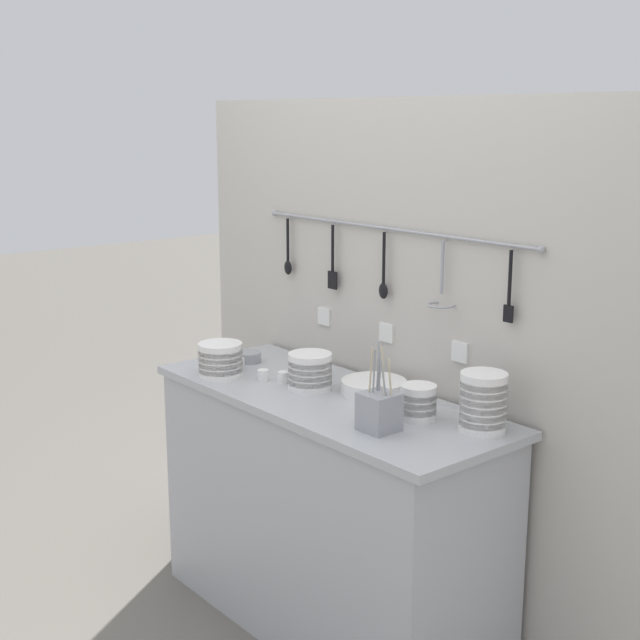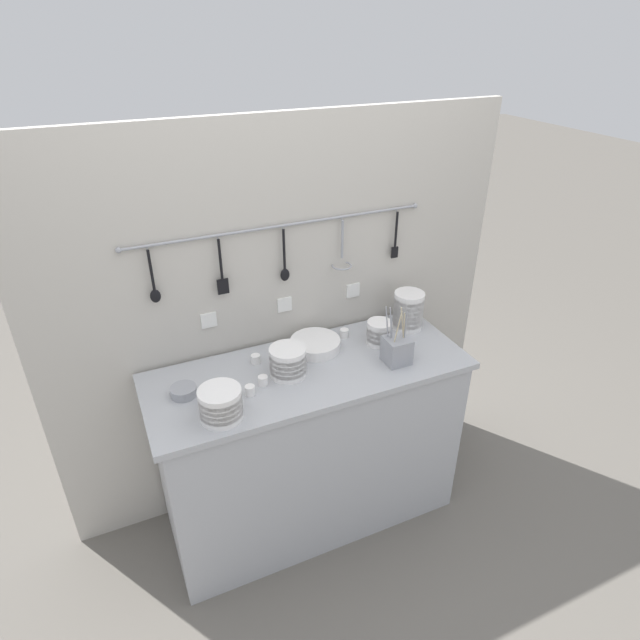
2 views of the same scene
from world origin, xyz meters
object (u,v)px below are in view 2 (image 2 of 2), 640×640
object	(u,v)px
plate_stack	(315,344)
steel_mixing_bowl	(184,391)
bowl_stack_tall_left	(379,333)
cup_back_left	(256,359)
cutlery_caddy	(397,350)
cup_front_right	(203,399)
bowl_stack_short_front	(221,404)
cup_edge_near	(344,333)
bowl_stack_wide_centre	(408,310)
cup_edge_far	(263,381)
cup_by_caddy	(250,390)
bowl_stack_nested_right	(288,362)

from	to	relation	value
plate_stack	steel_mixing_bowl	bearing A→B (deg)	-170.98
bowl_stack_tall_left	cup_back_left	size ratio (longest dim) A/B	2.83
cutlery_caddy	cup_front_right	size ratio (longest dim) A/B	6.63
cup_back_left	bowl_stack_tall_left	bearing A→B (deg)	-7.82
bowl_stack_tall_left	cup_back_left	world-z (taller)	bowl_stack_tall_left
bowl_stack_short_front	cup_front_right	distance (m)	0.13
bowl_stack_short_front	cup_edge_near	xyz separation A→B (m)	(0.71, 0.35, -0.05)
bowl_stack_wide_centre	steel_mixing_bowl	world-z (taller)	bowl_stack_wide_centre
cutlery_caddy	cup_edge_far	xyz separation A→B (m)	(-0.61, 0.08, -0.04)
cup_by_caddy	cup_front_right	world-z (taller)	same
bowl_stack_tall_left	cup_by_caddy	size ratio (longest dim) A/B	2.83
bowl_stack_tall_left	cup_back_left	distance (m)	0.60
cup_front_right	cutlery_caddy	bearing A→B (deg)	-4.09
bowl_stack_nested_right	cup_front_right	distance (m)	0.39
plate_stack	bowl_stack_wide_centre	bearing A→B (deg)	-0.35
steel_mixing_bowl	cup_edge_near	xyz separation A→B (m)	(0.82, 0.14, 0.00)
bowl_stack_nested_right	cutlery_caddy	xyz separation A→B (m)	(0.48, -0.11, -0.00)
bowl_stack_nested_right	cutlery_caddy	size ratio (longest dim) A/B	0.58
bowl_stack_tall_left	bowl_stack_wide_centre	size ratio (longest dim) A/B	0.62
bowl_stack_tall_left	bowl_stack_nested_right	size ratio (longest dim) A/B	0.74
bowl_stack_wide_centre	cup_edge_far	distance (m)	0.84
bowl_stack_wide_centre	cup_edge_near	size ratio (longest dim) A/B	4.56
cutlery_caddy	cup_edge_near	distance (m)	0.32
bowl_stack_short_front	cup_edge_near	size ratio (longest dim) A/B	4.03
bowl_stack_short_front	bowl_stack_nested_right	xyz separation A→B (m)	(0.34, 0.16, 0.00)
steel_mixing_bowl	cup_edge_far	bearing A→B (deg)	-11.40
steel_mixing_bowl	bowl_stack_wide_centre	bearing A→B (deg)	4.92
cup_by_caddy	cup_back_left	distance (m)	0.23
bowl_stack_tall_left	steel_mixing_bowl	distance (m)	0.94
steel_mixing_bowl	cup_by_caddy	size ratio (longest dim) A/B	2.58
bowl_stack_short_front	cup_edge_far	xyz separation A→B (m)	(0.22, 0.14, -0.05)
bowl_stack_short_front	plate_stack	world-z (taller)	bowl_stack_short_front
cup_edge_far	cup_by_caddy	bearing A→B (deg)	-148.98
steel_mixing_bowl	bowl_stack_tall_left	bearing A→B (deg)	1.36
cup_front_right	bowl_stack_short_front	bearing A→B (deg)	-69.17
cutlery_caddy	bowl_stack_nested_right	bearing A→B (deg)	167.73
cup_by_caddy	plate_stack	bearing A→B (deg)	28.38
cup_edge_far	bowl_stack_nested_right	bearing A→B (deg)	9.78
steel_mixing_bowl	cup_edge_far	xyz separation A→B (m)	(0.32, -0.07, 0.00)
cup_by_caddy	bowl_stack_short_front	bearing A→B (deg)	-147.14
cup_by_caddy	cup_edge_far	xyz separation A→B (m)	(0.07, 0.04, 0.00)
plate_stack	cup_by_caddy	xyz separation A→B (m)	(-0.39, -0.21, -0.00)
cup_by_caddy	cutlery_caddy	bearing A→B (deg)	-3.40
bowl_stack_nested_right	cup_back_left	xyz separation A→B (m)	(-0.10, 0.15, -0.05)
cup_by_caddy	bowl_stack_wide_centre	bearing A→B (deg)	13.03
bowl_stack_nested_right	steel_mixing_bowl	size ratio (longest dim) A/B	1.48
bowl_stack_tall_left	cup_edge_far	distance (m)	0.62
cup_edge_far	cup_edge_near	size ratio (longest dim) A/B	1.00
bowl_stack_tall_left	cup_back_left	bearing A→B (deg)	172.18
steel_mixing_bowl	cutlery_caddy	distance (m)	0.95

